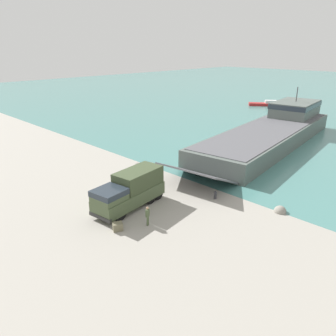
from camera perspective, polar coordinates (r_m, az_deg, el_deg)
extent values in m
plane|color=#9E998E|center=(32.30, -4.35, -4.57)|extent=(240.00, 240.00, 0.00)
cube|color=#56605B|center=(50.42, 16.96, 5.25)|extent=(12.29, 33.84, 2.36)
cube|color=#56565B|center=(50.13, 17.11, 6.60)|extent=(11.47, 32.45, 0.08)
cube|color=#56605B|center=(60.53, 21.24, 9.57)|extent=(6.94, 9.90, 2.53)
cube|color=#28333D|center=(60.41, 21.33, 10.25)|extent=(7.12, 10.01, 0.76)
cylinder|color=#3F3F42|center=(60.17, 21.54, 11.86)|extent=(0.16, 0.16, 2.40)
cube|color=#56565B|center=(34.02, 5.10, -0.92)|extent=(7.69, 5.85, 2.31)
cube|color=#475638|center=(29.53, -6.71, -5.02)|extent=(3.35, 7.48, 1.20)
cube|color=#475638|center=(27.57, -10.19, -4.65)|extent=(2.56, 2.74, 0.97)
cube|color=#28333D|center=(27.47, -10.23, -4.19)|extent=(2.63, 2.77, 0.48)
cube|color=#3C492E|center=(29.78, -5.21, -1.78)|extent=(2.89, 4.84, 1.61)
cube|color=#2D2D2D|center=(27.58, -11.73, -8.33)|extent=(2.45, 0.57, 0.32)
cylinder|color=black|center=(27.66, -8.34, -7.86)|extent=(0.50, 1.26, 1.22)
cylinder|color=black|center=(28.97, -11.18, -6.67)|extent=(0.50, 1.26, 1.22)
cylinder|color=black|center=(30.22, -3.09, -5.10)|extent=(0.50, 1.26, 1.22)
cylinder|color=black|center=(31.43, -5.91, -4.14)|extent=(0.50, 1.26, 1.22)
cylinder|color=black|center=(30.99, -1.79, -4.40)|extent=(0.50, 1.26, 1.22)
cylinder|color=black|center=(32.17, -4.59, -3.49)|extent=(0.50, 1.26, 1.22)
cylinder|color=#475638|center=(26.76, -3.60, -9.22)|extent=(0.14, 0.14, 0.80)
cylinder|color=#475638|center=(26.91, -3.50, -9.03)|extent=(0.14, 0.14, 0.80)
cube|color=#475638|center=(26.49, -3.58, -7.78)|extent=(0.44, 0.50, 0.63)
sphere|color=tan|center=(26.29, -3.60, -6.97)|extent=(0.22, 0.22, 0.22)
cube|color=#B22323|center=(84.84, 16.96, 10.54)|extent=(8.49, 6.88, 0.64)
cube|color=silver|center=(84.83, 17.46, 10.95)|extent=(3.03, 2.74, 0.70)
cylinder|color=#333338|center=(31.50, 8.22, -4.86)|extent=(0.28, 0.28, 0.54)
sphere|color=#333338|center=(31.35, 8.25, -4.27)|extent=(0.32, 0.32, 0.32)
cube|color=#6B664C|center=(26.43, -8.76, -10.05)|extent=(0.91, 0.96, 0.63)
sphere|color=gray|center=(39.37, -3.00, 0.16)|extent=(1.18, 1.18, 1.18)
sphere|color=gray|center=(30.57, 18.91, -7.23)|extent=(1.10, 1.10, 1.10)
sphere|color=gray|center=(40.03, -5.35, 0.45)|extent=(0.72, 0.72, 0.72)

